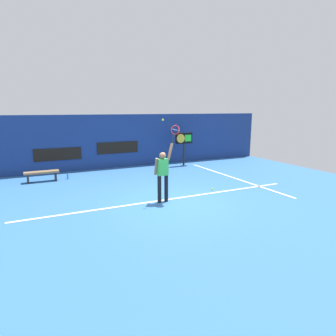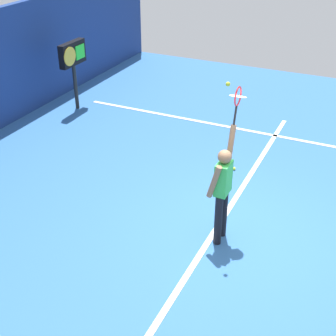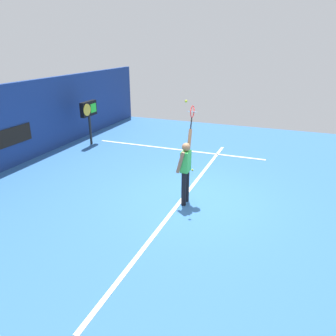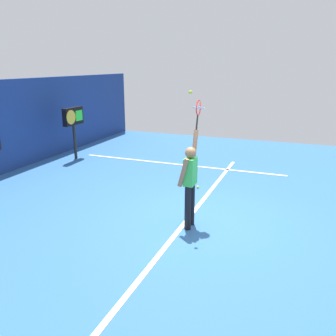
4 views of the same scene
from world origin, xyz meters
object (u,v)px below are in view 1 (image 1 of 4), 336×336
court_bench (42,174)px  water_bottle (68,176)px  spare_ball (212,189)px  tennis_racket (175,131)px  scoreboard_clock (184,140)px  tennis_ball (163,120)px  tennis_player (163,173)px

court_bench → water_bottle: 1.07m
water_bottle → spare_ball: size_ratio=3.53×
spare_ball → tennis_racket: bearing=-164.7°
scoreboard_clock → water_bottle: size_ratio=7.55×
tennis_ball → spare_ball: size_ratio=1.00×
court_bench → water_bottle: bearing=0.0°
tennis_player → tennis_ball: tennis_ball is taller
water_bottle → spare_ball: water_bottle is taller
tennis_ball → scoreboard_clock: 6.73m
court_bench → spare_ball: 7.28m
scoreboard_clock → spare_ball: (-1.43, -4.96, -1.39)m
scoreboard_clock → court_bench: scoreboard_clock is taller
tennis_racket → scoreboard_clock: bearing=58.8°
spare_ball → tennis_player: bearing=-167.6°
tennis_ball → spare_ball: tennis_ball is taller
scoreboard_clock → court_bench: (-7.30, -0.67, -1.08)m
tennis_player → tennis_racket: size_ratio=3.16×
tennis_ball → scoreboard_clock: bearing=55.5°
scoreboard_clock → spare_ball: size_ratio=26.64×
tennis_ball → water_bottle: bearing=117.7°
tennis_player → spare_ball: 2.58m
tennis_racket → water_bottle: (-2.93, 4.81, -2.25)m
tennis_player → tennis_racket: bearing=-0.5°
tennis_racket → water_bottle: tennis_racket is taller
court_bench → tennis_ball: bearing=-53.3°
tennis_player → water_bottle: 5.48m
spare_ball → scoreboard_clock: bearing=73.9°
tennis_ball → court_bench: (-3.56, 4.77, -2.39)m
tennis_player → tennis_racket: tennis_racket is taller
tennis_ball → water_bottle: 5.99m
water_bottle → tennis_racket: bearing=-58.6°
scoreboard_clock → court_bench: size_ratio=1.29×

